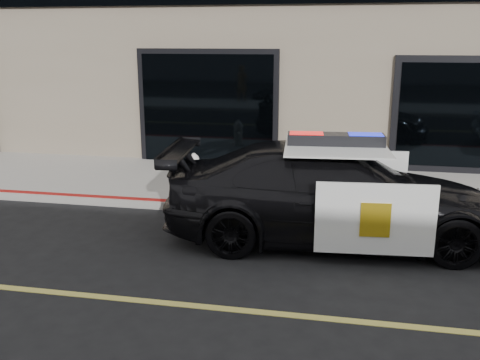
# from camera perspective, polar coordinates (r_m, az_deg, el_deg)

# --- Properties ---
(ground) EXTENTS (120.00, 120.00, 0.00)m
(ground) POSITION_cam_1_polar(r_m,az_deg,el_deg) (6.78, -9.88, -12.66)
(ground) COLOR black
(ground) RESTS_ON ground
(sidewalk_n) EXTENTS (60.00, 3.50, 0.15)m
(sidewalk_n) POSITION_cam_1_polar(r_m,az_deg,el_deg) (11.48, -0.63, -0.44)
(sidewalk_n) COLOR gray
(sidewalk_n) RESTS_ON ground
(police_car) EXTENTS (2.95, 5.57, 1.71)m
(police_car) POSITION_cam_1_polar(r_m,az_deg,el_deg) (8.46, 9.92, -1.41)
(police_car) COLOR black
(police_car) RESTS_ON ground
(fire_hydrant) EXTENTS (0.32, 0.45, 0.71)m
(fire_hydrant) POSITION_cam_1_polar(r_m,az_deg,el_deg) (10.90, -4.91, 0.90)
(fire_hydrant) COLOR silver
(fire_hydrant) RESTS_ON sidewalk_n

